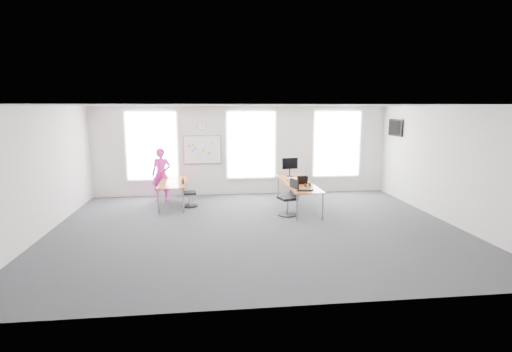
{
  "coord_description": "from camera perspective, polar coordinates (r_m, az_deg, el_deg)",
  "views": [
    {
      "loc": [
        -1.12,
        -9.48,
        2.96
      ],
      "look_at": [
        0.14,
        1.2,
        1.1
      ],
      "focal_mm": 28.0,
      "sensor_mm": 36.0,
      "label": 1
    }
  ],
  "objects": [
    {
      "name": "wall_front",
      "position": [
        5.78,
        4.68,
        -4.83
      ],
      "size": [
        10.0,
        0.0,
        10.0
      ],
      "primitive_type": "plane",
      "rotation": [
        -1.57,
        0.0,
        0.0
      ],
      "color": "silver",
      "rests_on": "ground"
    },
    {
      "name": "wall_back",
      "position": [
        13.61,
        -1.97,
        3.64
      ],
      "size": [
        10.0,
        0.0,
        10.0
      ],
      "primitive_type": "plane",
      "rotation": [
        1.57,
        0.0,
        0.0
      ],
      "color": "silver",
      "rests_on": "ground"
    },
    {
      "name": "monitor",
      "position": [
        12.96,
        4.85,
        1.53
      ],
      "size": [
        0.54,
        0.22,
        0.61
      ],
      "rotation": [
        0.0,
        0.0,
        0.19
      ],
      "color": "black",
      "rests_on": "desk_right"
    },
    {
      "name": "desk_right",
      "position": [
        11.98,
        6.03,
        -1.17
      ],
      "size": [
        0.81,
        3.04,
        0.74
      ],
      "color": "#A94D1B",
      "rests_on": "ground"
    },
    {
      "name": "wall_clock",
      "position": [
        13.47,
        -7.76,
        7.12
      ],
      "size": [
        0.3,
        0.04,
        0.3
      ],
      "primitive_type": "cylinder",
      "rotation": [
        1.57,
        0.0,
        0.0
      ],
      "color": "gray",
      "rests_on": "wall_back"
    },
    {
      "name": "ceiling",
      "position": [
        9.55,
        0.01,
        10.05
      ],
      "size": [
        10.0,
        10.0,
        0.0
      ],
      "primitive_type": "plane",
      "rotation": [
        3.14,
        0.0,
        0.0
      ],
      "color": "white",
      "rests_on": "ground"
    },
    {
      "name": "window_left",
      "position": [
        13.64,
        -14.66,
        4.19
      ],
      "size": [
        1.6,
        0.06,
        2.2
      ],
      "primitive_type": "cube",
      "color": "white",
      "rests_on": "wall_back"
    },
    {
      "name": "person",
      "position": [
        13.07,
        -13.36,
        0.22
      ],
      "size": [
        0.64,
        0.44,
        1.69
      ],
      "primitive_type": "imported",
      "rotation": [
        0.0,
        0.0,
        -0.07
      ],
      "color": "#E122A8",
      "rests_on": "ground"
    },
    {
      "name": "keyboard",
      "position": [
        10.81,
        6.91,
        -2.06
      ],
      "size": [
        0.44,
        0.2,
        0.02
      ],
      "primitive_type": "cube",
      "rotation": [
        0.0,
        0.0,
        -0.11
      ],
      "color": "black",
      "rests_on": "desk_right"
    },
    {
      "name": "chair_right",
      "position": [
        11.1,
        4.8,
        -3.35
      ],
      "size": [
        0.57,
        0.56,
        1.0
      ],
      "rotation": [
        0.0,
        0.0,
        -1.27
      ],
      "color": "black",
      "rests_on": "ground"
    },
    {
      "name": "desk_left",
      "position": [
        12.35,
        -11.71,
        -1.09
      ],
      "size": [
        0.8,
        2.0,
        0.73
      ],
      "color": "#A94D1B",
      "rests_on": "ground"
    },
    {
      "name": "lens_cap",
      "position": [
        11.14,
        7.26,
        -1.75
      ],
      "size": [
        0.07,
        0.07,
        0.01
      ],
      "primitive_type": "cylinder",
      "rotation": [
        0.0,
        0.0,
        -0.31
      ],
      "color": "black",
      "rests_on": "desk_right"
    },
    {
      "name": "wall_right",
      "position": [
        11.38,
        25.88,
        1.45
      ],
      "size": [
        0.0,
        10.0,
        10.0
      ],
      "primitive_type": "plane",
      "rotation": [
        1.57,
        0.0,
        -1.57
      ],
      "color": "silver",
      "rests_on": "ground"
    },
    {
      "name": "window_right",
      "position": [
        14.22,
        11.45,
        4.53
      ],
      "size": [
        1.6,
        0.06,
        2.2
      ],
      "primitive_type": "cube",
      "color": "white",
      "rests_on": "wall_back"
    },
    {
      "name": "paper_stack",
      "position": [
        12.15,
        5.11,
        -0.51
      ],
      "size": [
        0.36,
        0.31,
        0.11
      ],
      "primitive_type": "cube",
      "rotation": [
        0.0,
        0.0,
        -0.25
      ],
      "color": "beige",
      "rests_on": "desk_right"
    },
    {
      "name": "window_mid",
      "position": [
        13.59,
        -0.7,
        4.48
      ],
      "size": [
        1.6,
        0.06,
        2.2
      ],
      "primitive_type": "cube",
      "color": "white",
      "rests_on": "wall_back"
    },
    {
      "name": "tv",
      "position": [
        13.9,
        19.31,
        6.54
      ],
      "size": [
        0.06,
        0.9,
        0.55
      ],
      "primitive_type": "cube",
      "color": "black",
      "rests_on": "wall_right"
    },
    {
      "name": "wall_left",
      "position": [
        10.35,
        -28.66,
        0.49
      ],
      "size": [
        0.0,
        10.0,
        10.0
      ],
      "primitive_type": "plane",
      "rotation": [
        1.57,
        0.0,
        1.57
      ],
      "color": "silver",
      "rests_on": "ground"
    },
    {
      "name": "chair_left",
      "position": [
        12.16,
        -9.74,
        -2.57
      ],
      "size": [
        0.47,
        0.47,
        0.88
      ],
      "rotation": [
        0.0,
        0.0,
        1.67
      ],
      "color": "black",
      "rests_on": "ground"
    },
    {
      "name": "headphones",
      "position": [
        11.39,
        7.32,
        -1.27
      ],
      "size": [
        0.18,
        0.1,
        0.1
      ],
      "rotation": [
        0.0,
        0.0,
        0.3
      ],
      "color": "black",
      "rests_on": "desk_right"
    },
    {
      "name": "whiteboard",
      "position": [
        13.53,
        -7.68,
        3.74
      ],
      "size": [
        1.2,
        0.03,
        0.9
      ],
      "primitive_type": "cube",
      "color": "white",
      "rests_on": "wall_back"
    },
    {
      "name": "laptop_sleeve",
      "position": [
        11.69,
        6.66,
        -0.61
      ],
      "size": [
        0.31,
        0.19,
        0.25
      ],
      "rotation": [
        0.0,
        0.0,
        0.09
      ],
      "color": "black",
      "rests_on": "desk_right"
    },
    {
      "name": "floor",
      "position": [
        10.0,
        0.01,
        -7.41
      ],
      "size": [
        10.0,
        10.0,
        0.0
      ],
      "primitive_type": "plane",
      "color": "#2D2D32",
      "rests_on": "ground"
    },
    {
      "name": "mouse",
      "position": [
        10.89,
        8.14,
        -1.96
      ],
      "size": [
        0.07,
        0.1,
        0.04
      ],
      "primitive_type": "ellipsoid",
      "rotation": [
        0.0,
        0.0,
        0.06
      ],
      "color": "black",
      "rests_on": "desk_right"
    }
  ]
}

